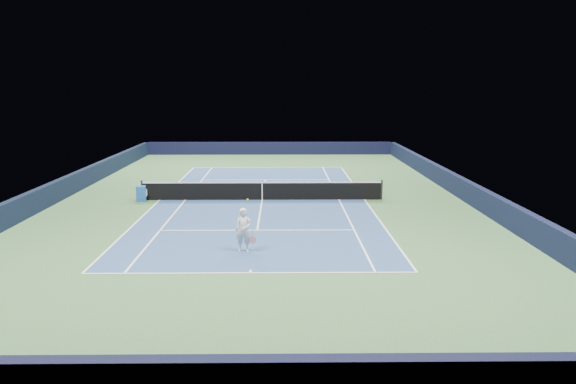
{
  "coord_description": "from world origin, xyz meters",
  "views": [
    {
      "loc": [
        1.04,
        -29.43,
        6.07
      ],
      "look_at": [
        1.35,
        -3.0,
        1.0
      ],
      "focal_mm": 35.0,
      "sensor_mm": 36.0,
      "label": 1
    }
  ],
  "objects": [
    {
      "name": "sideline_singles_right",
      "position": [
        4.12,
        0.0,
        0.01
      ],
      "size": [
        0.08,
        23.77,
        0.0
      ],
      "primitive_type": "cube",
      "color": "white",
      "rests_on": "ground"
    },
    {
      "name": "sideline_doubles_left",
      "position": [
        -5.49,
        0.0,
        0.01
      ],
      "size": [
        0.08,
        23.77,
        0.0
      ],
      "primitive_type": "cube",
      "color": "white",
      "rests_on": "ground"
    },
    {
      "name": "service_line_near",
      "position": [
        0.0,
        -6.4,
        0.01
      ],
      "size": [
        8.23,
        0.08,
        0.0
      ],
      "primitive_type": "cube",
      "color": "white",
      "rests_on": "ground"
    },
    {
      "name": "sponsor_cube",
      "position": [
        -6.4,
        -0.23,
        0.41
      ],
      "size": [
        0.6,
        0.53,
        0.81
      ],
      "color": "#1D50AE",
      "rests_on": "ground"
    },
    {
      "name": "sideline_doubles_right",
      "position": [
        5.49,
        0.0,
        0.01
      ],
      "size": [
        0.08,
        23.77,
        0.0
      ],
      "primitive_type": "cube",
      "color": "white",
      "rests_on": "ground"
    },
    {
      "name": "court_surface",
      "position": [
        0.0,
        0.0,
        0.0
      ],
      "size": [
        10.97,
        23.77,
        0.01
      ],
      "primitive_type": "cube",
      "color": "navy",
      "rests_on": "ground"
    },
    {
      "name": "service_line_far",
      "position": [
        0.0,
        6.4,
        0.01
      ],
      "size": [
        8.23,
        0.08,
        0.0
      ],
      "primitive_type": "cube",
      "color": "white",
      "rests_on": "ground"
    },
    {
      "name": "wall_right",
      "position": [
        10.82,
        0.0,
        0.55
      ],
      "size": [
        0.35,
        40.0,
        1.1
      ],
      "primitive_type": "cube",
      "color": "black",
      "rests_on": "ground"
    },
    {
      "name": "baseline_near",
      "position": [
        0.0,
        -11.88,
        0.01
      ],
      "size": [
        10.97,
        0.08,
        0.0
      ],
      "primitive_type": "cube",
      "color": "white",
      "rests_on": "ground"
    },
    {
      "name": "sideline_singles_left",
      "position": [
        -4.12,
        0.0,
        0.01
      ],
      "size": [
        0.08,
        23.77,
        0.0
      ],
      "primitive_type": "cube",
      "color": "white",
      "rests_on": "ground"
    },
    {
      "name": "center_mark_near",
      "position": [
        0.0,
        -11.73,
        0.01
      ],
      "size": [
        0.08,
        0.3,
        0.0
      ],
      "primitive_type": "cube",
      "color": "white",
      "rests_on": "ground"
    },
    {
      "name": "center_service_line",
      "position": [
        0.0,
        0.0,
        0.01
      ],
      "size": [
        0.08,
        12.8,
        0.0
      ],
      "primitive_type": "cube",
      "color": "white",
      "rests_on": "ground"
    },
    {
      "name": "center_mark_far",
      "position": [
        0.0,
        11.73,
        0.01
      ],
      "size": [
        0.08,
        0.3,
        0.0
      ],
      "primitive_type": "cube",
      "color": "white",
      "rests_on": "ground"
    },
    {
      "name": "wall_left",
      "position": [
        -10.82,
        0.0,
        0.55
      ],
      "size": [
        0.35,
        40.0,
        1.1
      ],
      "primitive_type": "cube",
      "color": "black",
      "rests_on": "ground"
    },
    {
      "name": "tennis_player",
      "position": [
        -0.35,
        -9.47,
        0.82
      ],
      "size": [
        0.77,
        1.25,
        1.79
      ],
      "color": "silver",
      "rests_on": "ground"
    },
    {
      "name": "wall_far",
      "position": [
        0.0,
        19.82,
        0.55
      ],
      "size": [
        22.0,
        0.35,
        1.1
      ],
      "primitive_type": "cube",
      "color": "black",
      "rests_on": "ground"
    },
    {
      "name": "baseline_far",
      "position": [
        0.0,
        11.88,
        0.01
      ],
      "size": [
        10.97,
        0.08,
        0.0
      ],
      "primitive_type": "cube",
      "color": "white",
      "rests_on": "ground"
    },
    {
      "name": "ground",
      "position": [
        0.0,
        0.0,
        0.0
      ],
      "size": [
        40.0,
        40.0,
        0.0
      ],
      "primitive_type": "plane",
      "color": "#365D32",
      "rests_on": "ground"
    },
    {
      "name": "tennis_net",
      "position": [
        0.0,
        0.0,
        0.5
      ],
      "size": [
        12.9,
        0.1,
        1.07
      ],
      "color": "black",
      "rests_on": "ground"
    }
  ]
}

